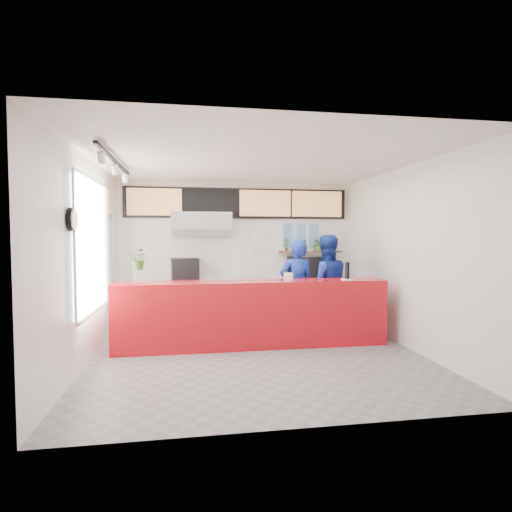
# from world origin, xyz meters

# --- Properties ---
(floor) EXTENTS (5.00, 5.00, 0.00)m
(floor) POSITION_xyz_m (0.00, 0.00, 0.00)
(floor) COLOR slate
(floor) RESTS_ON ground
(ceiling) EXTENTS (5.00, 5.00, 0.00)m
(ceiling) POSITION_xyz_m (0.00, 0.00, 3.00)
(ceiling) COLOR silver
(wall_back) EXTENTS (5.00, 0.00, 5.00)m
(wall_back) POSITION_xyz_m (0.00, 2.50, 1.50)
(wall_back) COLOR white
(wall_back) RESTS_ON ground
(wall_left) EXTENTS (0.00, 5.00, 5.00)m
(wall_left) POSITION_xyz_m (-2.50, 0.00, 1.50)
(wall_left) COLOR white
(wall_left) RESTS_ON ground
(wall_right) EXTENTS (0.00, 5.00, 5.00)m
(wall_right) POSITION_xyz_m (2.50, 0.00, 1.50)
(wall_right) COLOR white
(wall_right) RESTS_ON ground
(service_counter) EXTENTS (4.50, 0.60, 1.10)m
(service_counter) POSITION_xyz_m (0.00, 0.40, 0.55)
(service_counter) COLOR #B50C15
(service_counter) RESTS_ON ground
(cream_band) EXTENTS (5.00, 0.02, 0.80)m
(cream_band) POSITION_xyz_m (0.00, 2.49, 2.60)
(cream_band) COLOR beige
(cream_band) RESTS_ON wall_back
(prep_bench) EXTENTS (1.80, 0.60, 0.90)m
(prep_bench) POSITION_xyz_m (-0.80, 2.20, 0.45)
(prep_bench) COLOR #B2B5BA
(prep_bench) RESTS_ON ground
(panini_oven) EXTENTS (0.59, 0.59, 0.49)m
(panini_oven) POSITION_xyz_m (-1.15, 2.20, 1.14)
(panini_oven) COLOR black
(panini_oven) RESTS_ON prep_bench
(extraction_hood) EXTENTS (1.20, 0.70, 0.35)m
(extraction_hood) POSITION_xyz_m (-0.80, 2.15, 2.15)
(extraction_hood) COLOR #B2B5BA
(extraction_hood) RESTS_ON ceiling
(hood_lip) EXTENTS (1.20, 0.69, 0.31)m
(hood_lip) POSITION_xyz_m (-0.80, 2.15, 1.95)
(hood_lip) COLOR #B2B5BA
(hood_lip) RESTS_ON ceiling
(right_bench) EXTENTS (1.80, 0.60, 0.90)m
(right_bench) POSITION_xyz_m (1.50, 2.20, 0.45)
(right_bench) COLOR #B2B5BA
(right_bench) RESTS_ON ground
(espresso_machine) EXTENTS (0.95, 0.83, 0.51)m
(espresso_machine) POSITION_xyz_m (1.52, 2.20, 1.15)
(espresso_machine) COLOR black
(espresso_machine) RESTS_ON right_bench
(espresso_tray) EXTENTS (0.75, 0.61, 0.06)m
(espresso_tray) POSITION_xyz_m (1.52, 2.20, 1.38)
(espresso_tray) COLOR #B0B3B7
(espresso_tray) RESTS_ON espresso_machine
(herb_shelf) EXTENTS (1.40, 0.18, 0.04)m
(herb_shelf) POSITION_xyz_m (1.60, 2.40, 1.50)
(herb_shelf) COLOR brown
(herb_shelf) RESTS_ON wall_back
(menu_board_far_left) EXTENTS (1.10, 0.10, 0.55)m
(menu_board_far_left) POSITION_xyz_m (-1.75, 2.38, 2.55)
(menu_board_far_left) COLOR tan
(menu_board_far_left) RESTS_ON wall_back
(menu_board_mid_left) EXTENTS (1.10, 0.10, 0.55)m
(menu_board_mid_left) POSITION_xyz_m (-0.59, 2.38, 2.55)
(menu_board_mid_left) COLOR black
(menu_board_mid_left) RESTS_ON wall_back
(menu_board_mid_right) EXTENTS (1.10, 0.10, 0.55)m
(menu_board_mid_right) POSITION_xyz_m (0.57, 2.38, 2.55)
(menu_board_mid_right) COLOR tan
(menu_board_mid_right) RESTS_ON wall_back
(menu_board_far_right) EXTENTS (1.10, 0.10, 0.55)m
(menu_board_far_right) POSITION_xyz_m (1.73, 2.38, 2.55)
(menu_board_far_right) COLOR tan
(menu_board_far_right) RESTS_ON wall_back
(soffit) EXTENTS (4.80, 0.04, 0.65)m
(soffit) POSITION_xyz_m (0.00, 2.46, 2.55)
(soffit) COLOR black
(soffit) RESTS_ON wall_back
(window_pane) EXTENTS (0.04, 2.20, 1.90)m
(window_pane) POSITION_xyz_m (-2.47, 0.30, 1.70)
(window_pane) COLOR silver
(window_pane) RESTS_ON wall_left
(window_frame) EXTENTS (0.03, 2.30, 2.00)m
(window_frame) POSITION_xyz_m (-2.45, 0.30, 1.70)
(window_frame) COLOR #B2B5BA
(window_frame) RESTS_ON wall_left
(wall_clock_rim) EXTENTS (0.05, 0.30, 0.30)m
(wall_clock_rim) POSITION_xyz_m (-2.46, -0.90, 2.05)
(wall_clock_rim) COLOR black
(wall_clock_rim) RESTS_ON wall_left
(wall_clock_face) EXTENTS (0.02, 0.26, 0.26)m
(wall_clock_face) POSITION_xyz_m (-2.43, -0.90, 2.05)
(wall_clock_face) COLOR white
(wall_clock_face) RESTS_ON wall_left
(track_rail) EXTENTS (0.05, 2.40, 0.04)m
(track_rail) POSITION_xyz_m (-2.10, 0.00, 2.94)
(track_rail) COLOR black
(track_rail) RESTS_ON ceiling
(dec_plate_a) EXTENTS (0.24, 0.03, 0.24)m
(dec_plate_a) POSITION_xyz_m (0.15, 2.47, 1.75)
(dec_plate_a) COLOR silver
(dec_plate_a) RESTS_ON wall_back
(dec_plate_b) EXTENTS (0.24, 0.03, 0.24)m
(dec_plate_b) POSITION_xyz_m (0.45, 2.47, 1.65)
(dec_plate_b) COLOR silver
(dec_plate_b) RESTS_ON wall_back
(dec_plate_c) EXTENTS (0.24, 0.03, 0.24)m
(dec_plate_c) POSITION_xyz_m (0.15, 2.47, 1.45)
(dec_plate_c) COLOR silver
(dec_plate_c) RESTS_ON wall_back
(dec_plate_d) EXTENTS (0.24, 0.03, 0.24)m
(dec_plate_d) POSITION_xyz_m (0.50, 2.47, 1.90)
(dec_plate_d) COLOR silver
(dec_plate_d) RESTS_ON wall_back
(photo_frame_a) EXTENTS (0.20, 0.02, 0.25)m
(photo_frame_a) POSITION_xyz_m (1.10, 2.48, 2.00)
(photo_frame_a) COLOR #598CBF
(photo_frame_a) RESTS_ON wall_back
(photo_frame_b) EXTENTS (0.20, 0.02, 0.25)m
(photo_frame_b) POSITION_xyz_m (1.40, 2.48, 2.00)
(photo_frame_b) COLOR #598CBF
(photo_frame_b) RESTS_ON wall_back
(photo_frame_c) EXTENTS (0.20, 0.02, 0.25)m
(photo_frame_c) POSITION_xyz_m (1.70, 2.48, 2.00)
(photo_frame_c) COLOR #598CBF
(photo_frame_c) RESTS_ON wall_back
(photo_frame_d) EXTENTS (0.20, 0.02, 0.25)m
(photo_frame_d) POSITION_xyz_m (1.10, 2.48, 1.75)
(photo_frame_d) COLOR #598CBF
(photo_frame_d) RESTS_ON wall_back
(photo_frame_e) EXTENTS (0.20, 0.02, 0.25)m
(photo_frame_e) POSITION_xyz_m (1.40, 2.48, 1.75)
(photo_frame_e) COLOR #598CBF
(photo_frame_e) RESTS_ON wall_back
(photo_frame_f) EXTENTS (0.20, 0.02, 0.25)m
(photo_frame_f) POSITION_xyz_m (1.70, 2.48, 1.75)
(photo_frame_f) COLOR #598CBF
(photo_frame_f) RESTS_ON wall_back
(staff_center) EXTENTS (0.70, 0.50, 1.78)m
(staff_center) POSITION_xyz_m (0.90, 0.95, 0.89)
(staff_center) COLOR navy
(staff_center) RESTS_ON ground
(staff_right) EXTENTS (0.96, 0.77, 1.87)m
(staff_right) POSITION_xyz_m (1.47, 1.00, 0.93)
(staff_right) COLOR navy
(staff_right) RESTS_ON ground
(herb_a) EXTENTS (0.17, 0.15, 0.28)m
(herb_a) POSITION_xyz_m (1.05, 2.40, 1.66)
(herb_a) COLOR #346423
(herb_a) RESTS_ON herb_shelf
(herb_b) EXTENTS (0.15, 0.13, 0.26)m
(herb_b) POSITION_xyz_m (1.43, 2.40, 1.65)
(herb_b) COLOR #346423
(herb_b) RESTS_ON herb_shelf
(herb_c) EXTENTS (0.34, 0.31, 0.33)m
(herb_c) POSITION_xyz_m (1.78, 2.40, 1.68)
(herb_c) COLOR #346423
(herb_c) RESTS_ON herb_shelf
(herb_d) EXTENTS (0.19, 0.17, 0.30)m
(herb_d) POSITION_xyz_m (2.09, 2.40, 1.67)
(herb_d) COLOR #346423
(herb_d) RESTS_ON herb_shelf
(glass_vase) EXTENTS (0.23, 0.23, 0.22)m
(glass_vase) POSITION_xyz_m (-1.82, 0.32, 1.21)
(glass_vase) COLOR silver
(glass_vase) RESTS_ON service_counter
(basil_vase) EXTENTS (0.38, 0.36, 0.33)m
(basil_vase) POSITION_xyz_m (-1.82, 0.32, 1.49)
(basil_vase) COLOR #346423
(basil_vase) RESTS_ON glass_vase
(napkin_holder) EXTENTS (0.15, 0.10, 0.13)m
(napkin_holder) POSITION_xyz_m (0.60, 0.39, 1.16)
(napkin_holder) COLOR white
(napkin_holder) RESTS_ON service_counter
(white_plate) EXTENTS (0.27, 0.27, 0.02)m
(white_plate) POSITION_xyz_m (1.61, 0.31, 1.11)
(white_plate) COLOR white
(white_plate) RESTS_ON service_counter
(pepper_mill) EXTENTS (0.09, 0.09, 0.29)m
(pepper_mill) POSITION_xyz_m (1.61, 0.31, 1.26)
(pepper_mill) COLOR black
(pepper_mill) RESTS_ON white_plate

